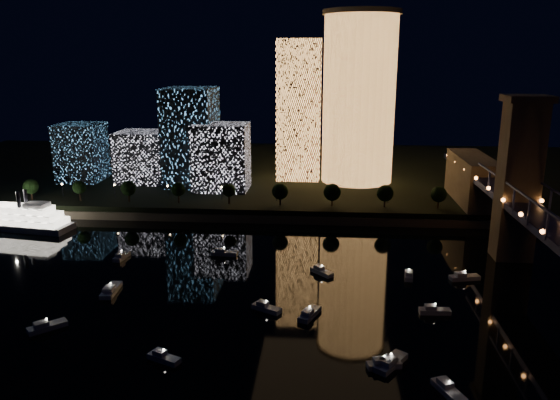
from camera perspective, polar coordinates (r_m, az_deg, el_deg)
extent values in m
plane|color=black|center=(130.44, 1.37, -13.03)|extent=(520.00, 520.00, 0.00)
cube|color=black|center=(281.38, 3.22, 2.81)|extent=(420.00, 160.00, 5.00)
cube|color=#6B5E4C|center=(206.03, 2.66, -1.96)|extent=(420.00, 6.00, 3.00)
cylinder|color=#F8A24F|center=(250.23, 8.24, 10.24)|extent=(32.00, 32.00, 73.21)
cylinder|color=#6B5E4C|center=(250.15, 8.58, 18.86)|extent=(34.00, 34.00, 2.00)
cube|color=#F8A24F|center=(255.18, 2.00, 9.36)|extent=(19.93, 19.93, 63.40)
cube|color=silver|center=(235.51, -6.15, 4.51)|extent=(22.98, 19.44, 28.28)
cube|color=#509BDA|center=(247.66, -9.25, 6.59)|extent=(21.30, 27.69, 42.61)
cube|color=silver|center=(257.39, -13.99, 4.43)|extent=(22.94, 20.85, 22.94)
cube|color=#509BDA|center=(268.33, -20.02, 4.73)|extent=(18.64, 20.51, 26.10)
cube|color=#6B5E4C|center=(179.19, 23.63, 1.67)|extent=(11.00, 9.00, 48.00)
cube|color=#6B5E4C|center=(175.75, 24.48, 9.63)|extent=(13.00, 11.00, 2.00)
cube|color=#6B5E4C|center=(228.49, 19.38, 1.48)|extent=(12.00, 40.00, 23.00)
cube|color=navy|center=(143.62, 26.40, -2.71)|extent=(0.50, 0.50, 7.00)
cube|color=navy|center=(165.25, 23.43, -0.23)|extent=(0.50, 0.50, 7.00)
cube|color=navy|center=(187.46, 21.15, 1.67)|extent=(0.50, 0.50, 7.00)
sphere|color=orange|center=(173.76, 22.30, 0.00)|extent=(1.20, 1.20, 1.20)
sphere|color=orange|center=(215.95, 18.80, 3.04)|extent=(1.20, 1.20, 1.20)
cube|color=silver|center=(222.51, -26.21, -2.33)|extent=(47.06, 17.46, 2.30)
cube|color=white|center=(221.93, -26.28, -1.79)|extent=(43.12, 15.93, 2.11)
cube|color=white|center=(221.39, -26.34, -1.27)|extent=(39.19, 14.39, 2.11)
cube|color=white|center=(220.87, -26.40, -0.74)|extent=(33.36, 12.57, 2.11)
cube|color=silver|center=(213.35, -24.07, -0.48)|extent=(8.45, 6.85, 1.72)
cylinder|color=black|center=(214.92, -25.66, 0.03)|extent=(1.34, 1.34, 5.75)
cylinder|color=black|center=(217.80, -25.03, 0.28)|extent=(1.34, 1.34, 5.75)
cube|color=silver|center=(173.87, -5.85, -5.56)|extent=(8.43, 3.12, 1.20)
cube|color=silver|center=(173.78, -6.26, -5.20)|extent=(3.02, 2.32, 1.00)
sphere|color=white|center=(173.18, -5.86, -4.94)|extent=(0.36, 0.36, 0.36)
cube|color=silver|center=(159.07, 4.39, -7.51)|extent=(6.92, 7.13, 1.20)
cube|color=silver|center=(159.42, 4.12, -7.03)|extent=(3.23, 3.26, 1.00)
sphere|color=white|center=(158.33, 4.41, -6.84)|extent=(0.36, 0.36, 0.36)
cube|color=silver|center=(153.75, -17.23, -8.99)|extent=(3.59, 9.90, 1.20)
cube|color=silver|center=(152.06, -17.44, -8.83)|extent=(2.70, 3.53, 1.00)
sphere|color=white|center=(152.98, -17.29, -8.30)|extent=(0.36, 0.36, 0.36)
cube|color=silver|center=(163.32, 18.73, -7.68)|extent=(8.83, 4.57, 1.20)
cube|color=silver|center=(162.36, 18.36, -7.37)|extent=(3.38, 2.81, 1.00)
sphere|color=white|center=(162.60, 18.78, -7.03)|extent=(0.36, 0.36, 0.36)
cube|color=silver|center=(137.26, -1.42, -11.25)|extent=(7.86, 5.74, 1.20)
cube|color=silver|center=(137.37, -1.82, -10.73)|extent=(3.28, 3.00, 1.00)
sphere|color=white|center=(136.40, -1.43, -10.50)|extent=(0.36, 0.36, 0.36)
cube|color=silver|center=(116.79, 10.82, -16.57)|extent=(7.28, 3.71, 1.20)
cube|color=silver|center=(115.92, 10.33, -16.17)|extent=(2.78, 2.30, 1.00)
sphere|color=white|center=(115.77, 10.87, -15.72)|extent=(0.36, 0.36, 0.36)
cube|color=silver|center=(160.45, 13.30, -7.69)|extent=(3.23, 7.26, 1.20)
cube|color=silver|center=(159.06, 13.32, -7.46)|extent=(2.16, 2.69, 1.00)
sphere|color=white|center=(159.71, 13.34, -7.02)|extent=(0.36, 0.36, 0.36)
cube|color=silver|center=(117.77, 11.51, -16.32)|extent=(7.81, 9.22, 1.20)
cube|color=silver|center=(116.15, 11.19, -16.15)|extent=(3.84, 4.03, 1.00)
sphere|color=white|center=(116.75, 11.56, -15.48)|extent=(0.36, 0.36, 0.36)
cube|color=silver|center=(177.11, -16.20, -5.71)|extent=(3.22, 7.54, 1.20)
cube|color=silver|center=(175.84, -16.39, -5.49)|extent=(2.20, 2.77, 1.00)
sphere|color=white|center=(176.44, -16.25, -5.10)|extent=(0.36, 0.36, 0.36)
cube|color=silver|center=(119.41, -12.02, -15.88)|extent=(7.58, 5.08, 1.20)
cube|color=silver|center=(119.49, -12.46, -15.27)|extent=(3.09, 2.76, 1.00)
sphere|color=white|center=(118.41, -12.07, -15.05)|extent=(0.36, 0.36, 0.36)
cube|color=silver|center=(141.00, 15.86, -11.12)|extent=(7.62, 2.71, 1.20)
cube|color=silver|center=(140.28, 15.44, -10.73)|extent=(2.71, 2.06, 1.00)
sphere|color=white|center=(140.16, 15.92, -10.38)|extent=(0.36, 0.36, 0.36)
cube|color=silver|center=(139.53, -23.13, -12.08)|extent=(8.18, 7.92, 1.20)
cube|color=silver|center=(138.79, -23.70, -11.78)|extent=(3.74, 3.70, 1.00)
sphere|color=white|center=(138.68, -23.22, -11.34)|extent=(0.36, 0.36, 0.36)
cube|color=silver|center=(111.86, 17.21, -18.56)|extent=(5.60, 8.41, 1.20)
cube|color=silver|center=(112.07, 16.88, -17.79)|extent=(3.05, 3.42, 1.00)
sphere|color=white|center=(110.79, 17.30, -17.69)|extent=(0.36, 0.36, 0.36)
cube|color=silver|center=(134.65, 3.12, -11.82)|extent=(5.72, 8.71, 1.20)
cube|color=silver|center=(133.14, 2.90, -11.61)|extent=(3.14, 3.53, 1.00)
sphere|color=white|center=(133.77, 3.13, -11.05)|extent=(0.36, 0.36, 0.36)
cylinder|color=black|center=(240.17, -24.51, 0.49)|extent=(0.70, 0.70, 4.00)
sphere|color=black|center=(239.40, -24.60, 1.30)|extent=(6.08, 6.08, 6.08)
cylinder|color=black|center=(231.16, -20.16, 0.40)|extent=(0.70, 0.70, 4.00)
sphere|color=black|center=(230.37, -20.24, 1.25)|extent=(5.25, 5.25, 5.25)
cylinder|color=black|center=(223.58, -15.50, 0.31)|extent=(0.70, 0.70, 4.00)
sphere|color=black|center=(222.76, -15.56, 1.18)|extent=(5.99, 5.99, 5.99)
cylinder|color=black|center=(217.58, -10.54, 0.21)|extent=(0.70, 0.70, 4.00)
sphere|color=black|center=(216.74, -10.59, 1.11)|extent=(5.54, 5.54, 5.54)
cylinder|color=black|center=(213.30, -5.35, 0.11)|extent=(0.70, 0.70, 4.00)
sphere|color=black|center=(212.44, -5.37, 1.02)|extent=(5.11, 5.11, 5.11)
cylinder|color=black|center=(210.83, 0.02, 0.00)|extent=(0.70, 0.70, 4.00)
sphere|color=black|center=(209.96, 0.02, 0.92)|extent=(6.39, 6.39, 6.39)
cylinder|color=black|center=(210.24, 5.46, -0.11)|extent=(0.70, 0.70, 4.00)
sphere|color=black|center=(209.37, 5.48, 0.81)|extent=(6.72, 6.72, 6.72)
cylinder|color=black|center=(211.56, 10.88, -0.22)|extent=(0.70, 0.70, 4.00)
sphere|color=black|center=(210.69, 10.93, 0.70)|extent=(6.41, 6.41, 6.41)
cylinder|color=black|center=(214.73, 16.19, -0.33)|extent=(0.70, 0.70, 4.00)
sphere|color=black|center=(213.88, 16.26, 0.58)|extent=(6.03, 6.03, 6.03)
cylinder|color=black|center=(240.58, -21.76, 0.92)|extent=(0.24, 0.24, 5.00)
sphere|color=#FFCC7F|center=(239.97, -21.82, 1.56)|extent=(0.70, 0.70, 0.70)
cylinder|color=black|center=(231.71, -16.87, 0.84)|extent=(0.24, 0.24, 5.00)
sphere|color=#FFCC7F|center=(231.08, -16.92, 1.51)|extent=(0.70, 0.70, 0.70)
cylinder|color=black|center=(224.66, -11.64, 0.75)|extent=(0.24, 0.24, 5.00)
sphere|color=#FFCC7F|center=(224.01, -11.67, 1.45)|extent=(0.70, 0.70, 0.70)
cylinder|color=black|center=(219.59, -6.11, 0.65)|extent=(0.24, 0.24, 5.00)
sphere|color=#FFCC7F|center=(218.93, -6.13, 1.36)|extent=(0.70, 0.70, 0.70)
cylinder|color=black|center=(216.65, -0.38, 0.54)|extent=(0.24, 0.24, 5.00)
sphere|color=#FFCC7F|center=(215.98, -0.39, 1.26)|extent=(0.70, 0.70, 0.70)
cylinder|color=black|center=(215.92, 5.44, 0.43)|extent=(0.24, 0.24, 5.00)
sphere|color=#FFCC7F|center=(215.25, 5.46, 1.15)|extent=(0.70, 0.70, 0.70)
cylinder|color=black|center=(217.43, 11.25, 0.30)|extent=(0.24, 0.24, 5.00)
sphere|color=#FFCC7F|center=(216.76, 11.28, 1.02)|extent=(0.70, 0.70, 0.70)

